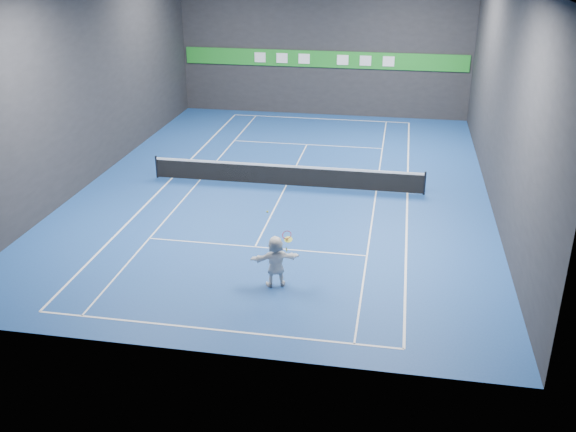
% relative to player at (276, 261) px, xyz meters
% --- Properties ---
extents(ground, '(26.00, 26.00, 0.00)m').
position_rel_player_xyz_m(ground, '(-1.30, 9.02, -0.88)').
color(ground, navy).
rests_on(ground, ground).
extents(wall_back, '(18.00, 0.10, 9.00)m').
position_rel_player_xyz_m(wall_back, '(-1.30, 22.02, 3.62)').
color(wall_back, '#232326').
rests_on(wall_back, ground).
extents(wall_front, '(18.00, 0.10, 9.00)m').
position_rel_player_xyz_m(wall_front, '(-1.30, -3.98, 3.62)').
color(wall_front, '#232326').
rests_on(wall_front, ground).
extents(wall_left, '(0.10, 26.00, 9.00)m').
position_rel_player_xyz_m(wall_left, '(-10.30, 9.02, 3.62)').
color(wall_left, '#232326').
rests_on(wall_left, ground).
extents(wall_right, '(0.10, 26.00, 9.00)m').
position_rel_player_xyz_m(wall_right, '(7.70, 9.02, 3.62)').
color(wall_right, '#232326').
rests_on(wall_right, ground).
extents(baseline_near, '(10.98, 0.08, 0.01)m').
position_rel_player_xyz_m(baseline_near, '(-1.30, -2.87, -0.87)').
color(baseline_near, white).
rests_on(baseline_near, ground).
extents(baseline_far, '(10.98, 0.08, 0.01)m').
position_rel_player_xyz_m(baseline_far, '(-1.30, 20.91, -0.87)').
color(baseline_far, white).
rests_on(baseline_far, ground).
extents(sideline_doubles_left, '(0.08, 23.78, 0.01)m').
position_rel_player_xyz_m(sideline_doubles_left, '(-6.79, 9.02, -0.87)').
color(sideline_doubles_left, white).
rests_on(sideline_doubles_left, ground).
extents(sideline_doubles_right, '(0.08, 23.78, 0.01)m').
position_rel_player_xyz_m(sideline_doubles_right, '(4.19, 9.02, -0.87)').
color(sideline_doubles_right, white).
rests_on(sideline_doubles_right, ground).
extents(sideline_singles_left, '(0.06, 23.78, 0.01)m').
position_rel_player_xyz_m(sideline_singles_left, '(-5.41, 9.02, -0.87)').
color(sideline_singles_left, white).
rests_on(sideline_singles_left, ground).
extents(sideline_singles_right, '(0.06, 23.78, 0.01)m').
position_rel_player_xyz_m(sideline_singles_right, '(2.81, 9.02, -0.87)').
color(sideline_singles_right, white).
rests_on(sideline_singles_right, ground).
extents(service_line_near, '(8.23, 0.06, 0.01)m').
position_rel_player_xyz_m(service_line_near, '(-1.30, 2.62, -0.87)').
color(service_line_near, white).
rests_on(service_line_near, ground).
extents(service_line_far, '(8.23, 0.06, 0.01)m').
position_rel_player_xyz_m(service_line_far, '(-1.30, 15.42, -0.87)').
color(service_line_far, white).
rests_on(service_line_far, ground).
extents(center_service_line, '(0.06, 12.80, 0.01)m').
position_rel_player_xyz_m(center_service_line, '(-1.30, 9.02, -0.87)').
color(center_service_line, white).
rests_on(center_service_line, ground).
extents(player, '(1.70, 1.04, 1.75)m').
position_rel_player_xyz_m(player, '(0.00, 0.00, 0.00)').
color(player, white).
rests_on(player, ground).
extents(tennis_ball, '(0.07, 0.07, 0.07)m').
position_rel_player_xyz_m(tennis_ball, '(-0.28, 0.14, 1.66)').
color(tennis_ball, yellow).
rests_on(tennis_ball, player).
extents(tennis_net, '(12.50, 0.10, 1.07)m').
position_rel_player_xyz_m(tennis_net, '(-1.30, 9.02, -0.34)').
color(tennis_net, black).
rests_on(tennis_net, ground).
extents(sponsor_banner, '(17.64, 0.11, 1.00)m').
position_rel_player_xyz_m(sponsor_banner, '(-1.30, 21.95, 2.62)').
color(sponsor_banner, '#1E8C26').
rests_on(sponsor_banner, wall_back).
extents(tennis_racket, '(0.45, 0.36, 0.76)m').
position_rel_player_xyz_m(tennis_racket, '(0.36, 0.05, 0.87)').
color(tennis_racket, '#B11219').
rests_on(tennis_racket, player).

